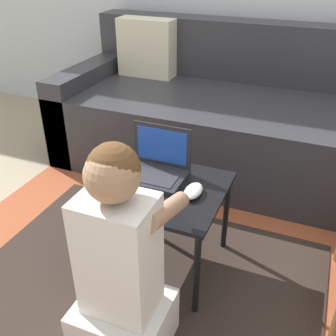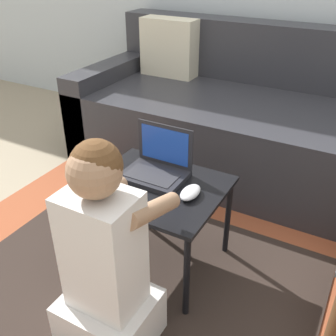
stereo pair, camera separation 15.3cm
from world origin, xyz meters
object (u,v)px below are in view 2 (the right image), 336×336
Objects in this scene: couch at (271,126)px; person_seated at (106,265)px; computer_mouse at (190,192)px; laptop at (157,168)px; laptop_desk at (157,195)px.

person_seated is at bearing -94.76° from couch.
computer_mouse is 0.15× the size of person_seated.
couch reaches higher than laptop.
computer_mouse is at bearing 77.15° from person_seated.
computer_mouse reaches higher than laptop_desk.
couch is 0.98m from laptop.
couch is 9.20× the size of laptop.
computer_mouse is at bearing -91.46° from couch.
laptop is at bearing 119.53° from laptop_desk.
person_seated is (0.09, -0.47, -0.09)m from laptop.
laptop_desk is 0.16m from computer_mouse.
laptop_desk is 0.67× the size of person_seated.
couch is 2.97× the size of person_seated.
laptop is at bearing 101.09° from person_seated.
laptop_desk is (-0.17, -1.01, 0.06)m from couch.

